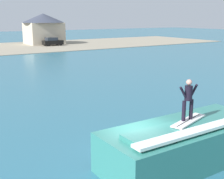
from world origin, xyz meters
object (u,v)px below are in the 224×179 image
object	(u,v)px
surfer	(188,98)
car_far_shore	(53,42)
house_gabled_white	(44,27)
surfboard	(189,121)
wave_crest	(185,143)

from	to	relation	value
surfer	car_far_shore	world-z (taller)	surfer
car_far_shore	house_gabled_white	distance (m)	5.80
surfer	house_gabled_white	bearing A→B (deg)	74.62
surfer	house_gabled_white	distance (m)	62.06
surfboard	car_far_shore	bearing A→B (deg)	73.37
surfboard	surfer	xyz separation A→B (m)	(-0.05, 0.06, 1.00)
wave_crest	house_gabled_white	world-z (taller)	house_gabled_white
wave_crest	house_gabled_white	bearing A→B (deg)	74.64
house_gabled_white	wave_crest	bearing A→B (deg)	-105.36
wave_crest	house_gabled_white	xyz separation A→B (m)	(16.42, 59.78, 3.01)
surfer	surfboard	bearing A→B (deg)	-51.52
surfboard	surfer	distance (m)	1.00
surfboard	car_far_shore	distance (m)	57.31
house_gabled_white	surfer	bearing A→B (deg)	-105.38
surfboard	house_gabled_white	world-z (taller)	house_gabled_white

